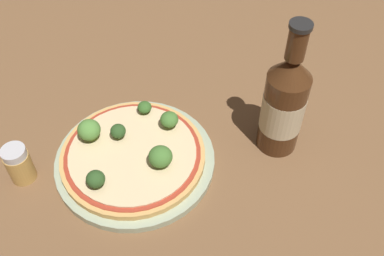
% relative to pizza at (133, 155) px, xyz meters
% --- Properties ---
extents(ground_plane, '(3.00, 3.00, 0.00)m').
position_rel_pizza_xyz_m(ground_plane, '(0.02, 0.02, -0.02)').
color(ground_plane, brown).
extents(plate, '(0.24, 0.24, 0.01)m').
position_rel_pizza_xyz_m(plate, '(0.00, -0.00, -0.01)').
color(plate, '#A3B293').
rests_on(plate, ground_plane).
extents(pizza, '(0.22, 0.22, 0.01)m').
position_rel_pizza_xyz_m(pizza, '(0.00, 0.00, 0.00)').
color(pizza, tan).
rests_on(pizza, plate).
extents(broccoli_floret_0, '(0.03, 0.03, 0.04)m').
position_rel_pizza_xyz_m(broccoli_floret_0, '(-0.03, 0.06, 0.03)').
color(broccoli_floret_0, '#89A866').
rests_on(broccoli_floret_0, pizza).
extents(broccoli_floret_1, '(0.02, 0.02, 0.02)m').
position_rel_pizza_xyz_m(broccoli_floret_1, '(0.06, 0.05, 0.02)').
color(broccoli_floret_1, '#89A866').
rests_on(broccoli_floret_1, pizza).
extents(broccoli_floret_2, '(0.03, 0.03, 0.03)m').
position_rel_pizza_xyz_m(broccoli_floret_2, '(0.07, 0.00, 0.02)').
color(broccoli_floret_2, '#89A866').
rests_on(broccoli_floret_2, pizza).
extents(broccoli_floret_3, '(0.02, 0.02, 0.03)m').
position_rel_pizza_xyz_m(broccoli_floret_3, '(-0.00, 0.04, 0.02)').
color(broccoli_floret_3, '#89A866').
rests_on(broccoli_floret_3, pizza).
extents(broccoli_floret_4, '(0.03, 0.03, 0.03)m').
position_rel_pizza_xyz_m(broccoli_floret_4, '(-0.07, -0.02, 0.02)').
color(broccoli_floret_4, '#89A866').
rests_on(broccoli_floret_4, pizza).
extents(broccoli_floret_5, '(0.03, 0.03, 0.03)m').
position_rel_pizza_xyz_m(broccoli_floret_5, '(0.02, -0.05, 0.02)').
color(broccoli_floret_5, '#89A866').
rests_on(broccoli_floret_5, pizza).
extents(beer_bottle, '(0.06, 0.06, 0.23)m').
position_rel_pizza_xyz_m(beer_bottle, '(0.20, -0.11, 0.07)').
color(beer_bottle, '#472814').
rests_on(beer_bottle, ground_plane).
extents(pepper_shaker, '(0.04, 0.04, 0.06)m').
position_rel_pizza_xyz_m(pepper_shaker, '(-0.14, 0.08, 0.01)').
color(pepper_shaker, tan).
rests_on(pepper_shaker, ground_plane).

